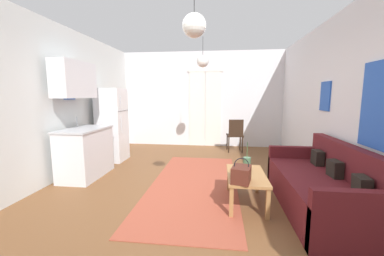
# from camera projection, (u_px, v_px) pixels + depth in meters

# --- Properties ---
(ground_plane) EXTENTS (5.25, 7.86, 0.10)m
(ground_plane) POSITION_uv_depth(u_px,v_px,m) (183.00, 199.00, 3.55)
(ground_plane) COLOR brown
(wall_back) EXTENTS (4.85, 0.13, 2.78)m
(wall_back) POSITION_uv_depth(u_px,v_px,m) (202.00, 100.00, 6.97)
(wall_back) COLOR silver
(wall_back) RESTS_ON ground_plane
(wall_right) EXTENTS (0.12, 7.46, 2.78)m
(wall_right) POSITION_uv_depth(u_px,v_px,m) (360.00, 105.00, 3.07)
(wall_right) COLOR silver
(wall_right) RESTS_ON ground_plane
(wall_left) EXTENTS (0.12, 7.46, 2.78)m
(wall_left) POSITION_uv_depth(u_px,v_px,m) (32.00, 103.00, 3.64)
(wall_left) COLOR silver
(wall_left) RESTS_ON ground_plane
(area_rug) EXTENTS (1.43, 3.34, 0.01)m
(area_rug) POSITION_uv_depth(u_px,v_px,m) (194.00, 184.00, 4.01)
(area_rug) COLOR #9E4733
(area_rug) RESTS_ON ground_plane
(couch) EXTENTS (0.87, 1.98, 0.88)m
(couch) POSITION_uv_depth(u_px,v_px,m) (323.00, 189.00, 3.09)
(couch) COLOR #5B191E
(couch) RESTS_ON ground_plane
(coffee_table) EXTENTS (0.52, 0.91, 0.43)m
(coffee_table) POSITION_uv_depth(u_px,v_px,m) (246.00, 178.00, 3.26)
(coffee_table) COLOR #A87542
(coffee_table) RESTS_ON ground_plane
(bamboo_vase) EXTENTS (0.11, 0.11, 0.43)m
(bamboo_vase) POSITION_uv_depth(u_px,v_px,m) (247.00, 165.00, 3.33)
(bamboo_vase) COLOR #47704C
(bamboo_vase) RESTS_ON coffee_table
(handbag) EXTENTS (0.28, 0.33, 0.31)m
(handbag) POSITION_uv_depth(u_px,v_px,m) (241.00, 174.00, 2.94)
(handbag) COLOR #512319
(handbag) RESTS_ON coffee_table
(refrigerator) EXTENTS (0.59, 0.59, 1.67)m
(refrigerator) POSITION_uv_depth(u_px,v_px,m) (112.00, 125.00, 5.39)
(refrigerator) COLOR white
(refrigerator) RESTS_ON ground_plane
(kitchen_counter) EXTENTS (0.61, 1.07, 2.11)m
(kitchen_counter) POSITION_uv_depth(u_px,v_px,m) (83.00, 134.00, 4.30)
(kitchen_counter) COLOR silver
(kitchen_counter) RESTS_ON ground_plane
(accent_chair) EXTENTS (0.46, 0.44, 0.89)m
(accent_chair) POSITION_uv_depth(u_px,v_px,m) (235.00, 134.00, 6.24)
(accent_chair) COLOR black
(accent_chair) RESTS_ON ground_plane
(pendant_lamp_near) EXTENTS (0.27, 0.27, 0.62)m
(pendant_lamp_near) POSITION_uv_depth(u_px,v_px,m) (194.00, 26.00, 2.63)
(pendant_lamp_near) COLOR black
(pendant_lamp_far) EXTENTS (0.26, 0.26, 0.66)m
(pendant_lamp_far) POSITION_uv_depth(u_px,v_px,m) (203.00, 61.00, 5.13)
(pendant_lamp_far) COLOR black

